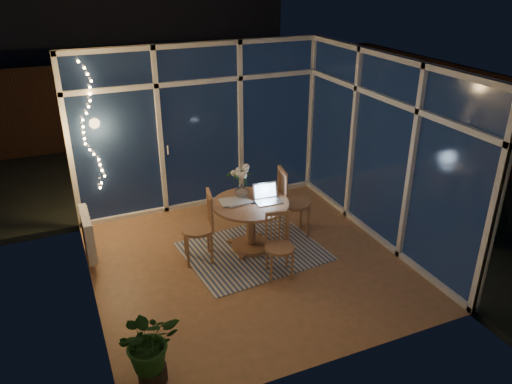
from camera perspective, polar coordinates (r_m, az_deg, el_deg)
floor at (r=6.74m, az=-0.70°, el=-8.03°), size 4.00×4.00×0.00m
ceiling at (r=5.75m, az=-0.83°, el=14.26°), size 4.00×4.00×0.00m
wall_back at (r=7.90m, az=-6.40°, el=7.35°), size 4.00×0.04×2.60m
wall_front at (r=4.54m, az=9.06°, el=-6.76°), size 4.00×0.04×2.60m
wall_left at (r=5.73m, az=-19.54°, el=-0.95°), size 0.04×4.00×2.60m
wall_right at (r=7.09m, az=14.39°, el=4.63°), size 0.04×4.00×2.60m
window_wall_back at (r=7.87m, az=-6.31°, el=7.27°), size 4.00×0.10×2.60m
window_wall_right at (r=7.06m, az=14.13°, el=4.59°), size 0.10×4.00×2.60m
radiator at (r=6.94m, az=-18.71°, el=-4.58°), size 0.10×0.70×0.58m
fairy_lights at (r=7.44m, az=-18.49°, el=6.90°), size 0.24×0.10×1.85m
garden_patio at (r=11.20m, az=-8.26°, el=5.23°), size 12.00×6.00×0.10m
garden_fence at (r=11.28m, az=-11.74°, el=10.21°), size 11.00×0.08×1.80m
neighbour_roof at (r=14.02m, az=-13.79°, el=18.25°), size 7.00×3.00×2.20m
garden_shrubs at (r=9.30m, az=-13.48°, el=3.99°), size 0.90×0.90×0.90m
rug at (r=6.96m, az=-0.28°, el=-6.78°), size 1.95×1.62×0.01m
dining_table at (r=6.87m, az=-0.61°, el=-3.89°), size 1.13×1.13×0.71m
chair_left at (r=6.59m, az=-6.73°, el=-4.02°), size 0.53×0.53×0.99m
chair_right at (r=7.18m, az=4.42°, el=-1.07°), size 0.56×0.56×1.05m
chair_front at (r=6.27m, az=2.73°, el=-6.22°), size 0.47×0.47×0.85m
laptop at (r=6.67m, az=1.41°, el=-0.17°), size 0.36×0.31×0.25m
flower_vase at (r=6.81m, az=-1.64°, el=0.21°), size 0.22×0.22×0.21m
bowl at (r=6.98m, az=1.67°, el=0.07°), size 0.17×0.17×0.04m
newspapers at (r=6.70m, az=-2.32°, el=-1.15°), size 0.38×0.30×0.02m
phone at (r=6.69m, az=0.03°, el=-1.24°), size 0.13×0.09×0.01m
potted_plant at (r=4.97m, az=-12.03°, el=-17.15°), size 0.57×0.50×0.76m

